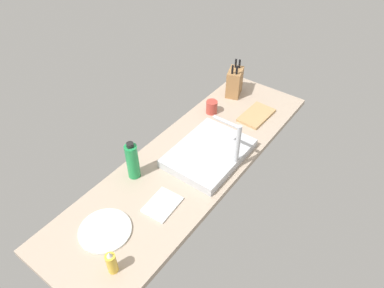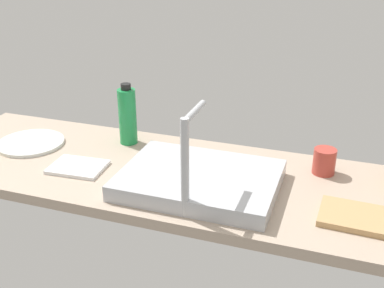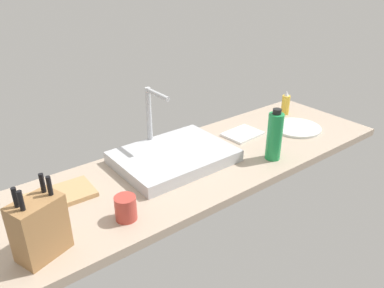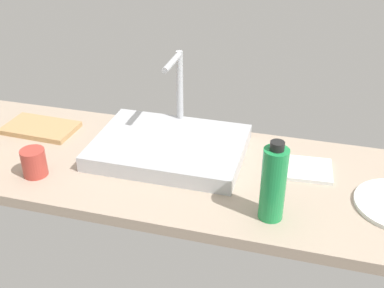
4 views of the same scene
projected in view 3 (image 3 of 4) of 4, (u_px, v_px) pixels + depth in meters
The scene contains 10 objects.
countertop_slab at pixel (198, 166), 164.77cm from camera, with size 187.74×56.92×3.50cm, color tan.
sink_basin at pixel (174, 157), 163.27cm from camera, with size 48.31×35.67×5.08cm, color #B7BABF.
faucet at pixel (152, 114), 166.38cm from camera, with size 5.50×16.70×29.40cm.
knife_block at pixel (40, 228), 109.53cm from camera, with size 16.68×13.23×24.75cm.
cutting_board at pixel (59, 196), 139.16cm from camera, with size 25.26×14.97×1.80cm, color tan.
soap_bottle at pixel (286, 104), 211.53cm from camera, with size 4.45×4.45×13.61cm.
water_bottle at pixel (274, 136), 162.53cm from camera, with size 6.67×6.67×23.12cm.
dinner_plate at pixel (297, 128), 195.52cm from camera, with size 24.71×24.71×1.20cm, color silver.
dish_towel at pixel (243, 134), 188.69cm from camera, with size 17.99×13.63×1.20cm, color white.
coffee_mug at pixel (126, 208), 126.93cm from camera, with size 7.38×7.38×8.61cm, color #B23D33.
Camera 3 is at (-90.07, -111.68, 83.35)cm, focal length 35.54 mm.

